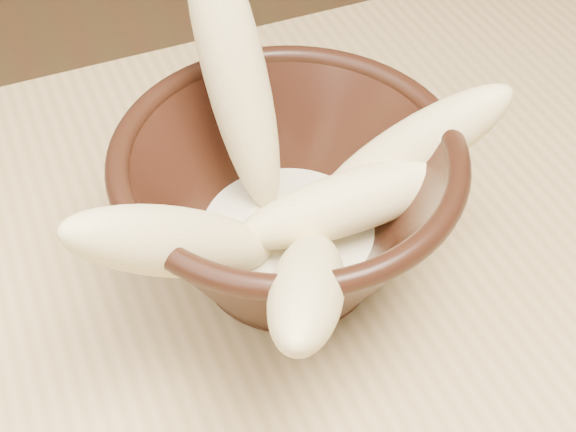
% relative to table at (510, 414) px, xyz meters
% --- Properties ---
extents(table, '(1.20, 0.80, 0.75)m').
position_rel_table_xyz_m(table, '(0.00, 0.00, 0.00)').
color(table, tan).
rests_on(table, ground).
extents(bowl, '(0.21, 0.21, 0.11)m').
position_rel_table_xyz_m(bowl, '(-0.12, 0.12, 0.14)').
color(bowl, black).
rests_on(bowl, table).
extents(milk_puddle, '(0.12, 0.12, 0.02)m').
position_rel_table_xyz_m(milk_puddle, '(-0.12, 0.12, 0.12)').
color(milk_puddle, beige).
rests_on(milk_puddle, bowl).
extents(banana_upright, '(0.05, 0.12, 0.19)m').
position_rel_table_xyz_m(banana_upright, '(-0.13, 0.18, 0.21)').
color(banana_upright, '#CEB97A').
rests_on(banana_upright, bowl).
extents(banana_left, '(0.15, 0.08, 0.13)m').
position_rel_table_xyz_m(banana_left, '(-0.19, 0.09, 0.17)').
color(banana_left, '#CEB97A').
rests_on(banana_left, bowl).
extents(banana_right, '(0.14, 0.07, 0.12)m').
position_rel_table_xyz_m(banana_right, '(-0.04, 0.11, 0.16)').
color(banana_right, '#CEB97A').
rests_on(banana_right, bowl).
extents(banana_across, '(0.16, 0.05, 0.06)m').
position_rel_table_xyz_m(banana_across, '(-0.08, 0.10, 0.15)').
color(banana_across, '#CEB97A').
rests_on(banana_across, bowl).
extents(banana_front, '(0.11, 0.16, 0.13)m').
position_rel_table_xyz_m(banana_front, '(-0.14, 0.03, 0.17)').
color(banana_front, '#CEB97A').
rests_on(banana_front, bowl).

